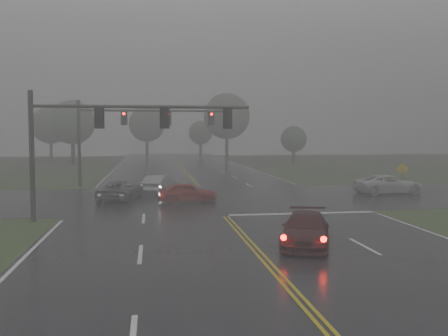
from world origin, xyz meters
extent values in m
plane|color=#2D431D|center=(0.00, 0.00, 0.00)|extent=(180.00, 180.00, 0.00)
cube|color=black|center=(0.00, 20.00, 0.00)|extent=(18.00, 160.00, 0.02)
cube|color=black|center=(0.00, 22.00, 0.00)|extent=(120.00, 14.00, 0.02)
cube|color=silver|center=(4.50, 14.40, 0.00)|extent=(8.50, 0.50, 0.01)
imported|color=#35090D|center=(2.17, 6.46, 0.00)|extent=(3.32, 4.97, 1.34)
imported|color=#9D150E|center=(-1.69, 20.04, 0.00)|extent=(3.96, 1.65, 1.34)
imported|color=#999CA0|center=(-3.50, 25.48, 0.00)|extent=(2.80, 4.49, 1.40)
imported|color=#515358|center=(-6.16, 21.85, 0.00)|extent=(3.27, 5.25, 1.35)
imported|color=silver|center=(13.84, 22.59, 0.00)|extent=(5.32, 2.75, 1.43)
cylinder|color=black|center=(-10.20, 14.08, 3.42)|extent=(0.27, 0.27, 6.84)
cylinder|color=black|center=(-10.20, 14.08, 6.08)|extent=(0.17, 0.17, 0.76)
cylinder|color=black|center=(-4.47, 14.08, 6.03)|extent=(11.47, 0.17, 0.17)
cube|color=black|center=(-6.76, 14.08, 5.46)|extent=(0.32, 0.27, 1.00)
cube|color=black|center=(-6.76, 14.23, 5.46)|extent=(0.52, 0.03, 1.19)
cube|color=black|center=(-3.32, 14.08, 5.46)|extent=(0.32, 0.27, 1.00)
cube|color=black|center=(-3.32, 14.23, 5.46)|extent=(0.52, 0.03, 1.19)
cube|color=black|center=(0.12, 14.08, 5.46)|extent=(0.32, 0.27, 1.00)
cube|color=black|center=(0.12, 14.23, 5.46)|extent=(0.52, 0.03, 1.19)
cylinder|color=black|center=(-10.20, 31.30, 3.74)|extent=(0.29, 0.29, 7.48)
cylinder|color=black|center=(-10.20, 31.30, 6.65)|extent=(0.19, 0.19, 0.83)
cylinder|color=black|center=(-3.82, 31.30, 6.59)|extent=(12.75, 0.19, 0.19)
cube|color=black|center=(-6.37, 31.30, 5.97)|extent=(0.35, 0.29, 1.09)
cube|color=black|center=(-6.37, 31.46, 5.97)|extent=(0.57, 0.03, 1.30)
cylinder|color=#FF0C05|center=(-6.37, 31.13, 6.31)|extent=(0.23, 0.06, 0.23)
cube|color=black|center=(-2.55, 31.30, 5.97)|extent=(0.35, 0.29, 1.09)
cube|color=black|center=(-2.55, 31.46, 5.97)|extent=(0.57, 0.03, 1.30)
cylinder|color=#FF0C05|center=(-2.55, 31.13, 6.31)|extent=(0.23, 0.06, 0.23)
cube|color=black|center=(1.28, 31.30, 5.97)|extent=(0.35, 0.29, 1.09)
cube|color=black|center=(1.28, 31.46, 5.97)|extent=(0.57, 0.03, 1.30)
cylinder|color=#FF0C05|center=(1.28, 31.13, 6.31)|extent=(0.23, 0.06, 0.23)
cylinder|color=black|center=(15.28, 23.20, 0.93)|extent=(0.06, 0.06, 1.86)
cube|color=gold|center=(15.28, 23.23, 1.86)|extent=(0.96, 0.28, 0.98)
cylinder|color=#312820|center=(-15.31, 61.68, 1.80)|extent=(0.62, 0.62, 3.60)
sphere|color=#3B5337|center=(-15.31, 61.68, 6.20)|extent=(6.40, 6.40, 6.40)
cylinder|color=#312820|center=(8.45, 69.48, 2.17)|extent=(0.57, 0.57, 4.33)
sphere|color=#3B5337|center=(8.45, 69.48, 7.46)|extent=(7.70, 7.70, 7.70)
cylinder|color=#312820|center=(-4.82, 78.60, 1.82)|extent=(0.59, 0.59, 3.63)
sphere|color=#3B5337|center=(-4.82, 78.60, 6.25)|extent=(6.46, 6.46, 6.46)
cylinder|color=#312820|center=(16.94, 58.98, 1.09)|extent=(0.50, 0.50, 2.18)
sphere|color=#3B5337|center=(16.94, 58.98, 3.76)|extent=(3.88, 3.88, 3.88)
cylinder|color=#312820|center=(-20.40, 72.37, 1.73)|extent=(0.51, 0.51, 3.45)
sphere|color=#3B5337|center=(-20.40, 72.37, 5.95)|extent=(6.14, 6.14, 6.14)
cylinder|color=#312820|center=(5.90, 88.36, 1.37)|extent=(0.54, 0.54, 2.74)
sphere|color=#3B5337|center=(5.90, 88.36, 4.73)|extent=(4.88, 4.88, 4.88)
camera|label=1|loc=(-4.04, -12.99, 4.62)|focal=40.00mm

